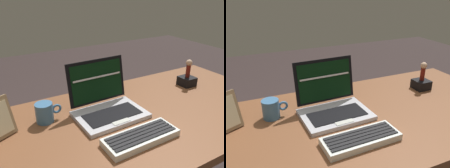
{
  "view_description": "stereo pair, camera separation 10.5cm",
  "coord_description": "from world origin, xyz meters",
  "views": [
    {
      "loc": [
        -0.5,
        -0.77,
        1.31
      ],
      "look_at": [
        -0.02,
        0.07,
        0.89
      ],
      "focal_mm": 38.48,
      "sensor_mm": 36.0,
      "label": 1
    },
    {
      "loc": [
        -0.41,
        -0.81,
        1.31
      ],
      "look_at": [
        -0.02,
        0.07,
        0.89
      ],
      "focal_mm": 38.48,
      "sensor_mm": 36.0,
      "label": 2
    }
  ],
  "objects": [
    {
      "name": "desk",
      "position": [
        0.0,
        0.0,
        0.68
      ],
      "size": [
        1.69,
        0.75,
        0.75
      ],
      "color": "brown",
      "rests_on": "ground"
    },
    {
      "name": "laptop_front",
      "position": [
        -0.04,
        0.08,
        0.79
      ],
      "size": [
        0.31,
        0.26,
        0.23
      ],
      "color": "#B8B6BF",
      "rests_on": "desk"
    },
    {
      "name": "external_keyboard",
      "position": [
        -0.03,
        -0.16,
        0.76
      ],
      "size": [
        0.3,
        0.12,
        0.03
      ],
      "color": "silver",
      "rests_on": "desk"
    },
    {
      "name": "figurine_stand",
      "position": [
        0.52,
        0.14,
        0.77
      ],
      "size": [
        0.08,
        0.08,
        0.05
      ],
      "primitive_type": "cube",
      "color": "black",
      "rests_on": "desk"
    },
    {
      "name": "figurine",
      "position": [
        0.52,
        0.14,
        0.86
      ],
      "size": [
        0.04,
        0.04,
        0.1
      ],
      "color": "#62170F",
      "rests_on": "figurine_stand"
    },
    {
      "name": "coffee_mug",
      "position": [
        -0.3,
        0.15,
        0.79
      ],
      "size": [
        0.11,
        0.08,
        0.09
      ],
      "color": "teal",
      "rests_on": "desk"
    }
  ]
}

